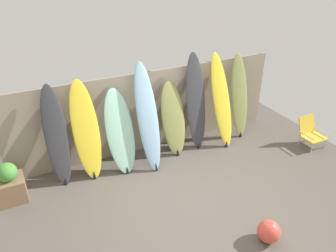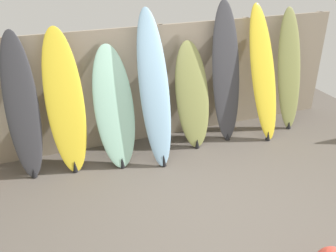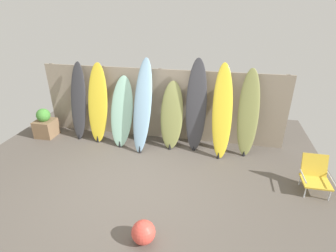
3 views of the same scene
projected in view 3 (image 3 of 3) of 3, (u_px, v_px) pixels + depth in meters
ground at (138, 182)px, 5.18m from camera, size 7.68×7.68×0.00m
fence_back at (160, 105)px, 6.58m from camera, size 6.08×0.11×1.80m
surfboard_charcoal_0 at (78, 102)px, 6.61m from camera, size 0.44×0.50×1.93m
surfboard_yellow_1 at (98, 104)px, 6.48m from camera, size 0.53×0.57×1.93m
surfboard_seafoam_2 at (122, 112)px, 6.36m from camera, size 0.56×0.69×1.65m
surfboard_skyblue_3 at (143, 106)px, 6.08m from camera, size 0.47×0.89×2.10m
surfboard_olive_4 at (172, 116)px, 6.22m from camera, size 0.55×0.56×1.59m
surfboard_charcoal_5 at (196, 106)px, 6.03m from camera, size 0.50×0.48×2.13m
surfboard_yellow_6 at (222, 112)px, 5.83m from camera, size 0.52×0.82×2.06m
surfboard_olive_7 at (248, 114)px, 5.84m from camera, size 0.49×0.51×1.96m
beach_chair at (315, 174)px, 4.87m from camera, size 0.50×0.55×0.65m
planter_box at (45, 124)px, 6.85m from camera, size 0.48×0.48×0.77m
beach_ball at (143, 232)px, 3.83m from camera, size 0.36×0.36×0.36m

